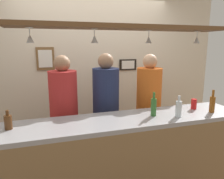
% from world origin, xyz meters
% --- Properties ---
extents(back_wall, '(4.40, 0.06, 2.60)m').
position_xyz_m(back_wall, '(0.00, 1.10, 1.30)').
color(back_wall, beige).
rests_on(back_wall, ground_plane).
extents(bar_counter, '(2.70, 0.55, 1.03)m').
position_xyz_m(bar_counter, '(0.00, -0.51, 0.69)').
color(bar_counter, '#99999E').
rests_on(bar_counter, ground_plane).
extents(overhead_glass_rack, '(2.20, 0.36, 0.04)m').
position_xyz_m(overhead_glass_rack, '(0.00, -0.30, 1.95)').
color(overhead_glass_rack, brown).
extents(hanging_wineglass_far_left, '(0.07, 0.07, 0.13)m').
position_xyz_m(hanging_wineglass_far_left, '(-0.87, -0.31, 1.84)').
color(hanging_wineglass_far_left, silver).
rests_on(hanging_wineglass_far_left, overhead_glass_rack).
extents(hanging_wineglass_left, '(0.07, 0.07, 0.13)m').
position_xyz_m(hanging_wineglass_left, '(-0.30, -0.31, 1.84)').
color(hanging_wineglass_left, silver).
rests_on(hanging_wineglass_left, overhead_glass_rack).
extents(hanging_wineglass_center_left, '(0.07, 0.07, 0.13)m').
position_xyz_m(hanging_wineglass_center_left, '(0.30, -0.23, 1.84)').
color(hanging_wineglass_center_left, silver).
rests_on(hanging_wineglass_center_left, overhead_glass_rack).
extents(hanging_wineglass_center, '(0.07, 0.07, 0.13)m').
position_xyz_m(hanging_wineglass_center, '(0.87, -0.28, 1.84)').
color(hanging_wineglass_center, silver).
rests_on(hanging_wineglass_center, overhead_glass_rack).
extents(person_left_red_shirt, '(0.34, 0.34, 1.66)m').
position_xyz_m(person_left_red_shirt, '(-0.57, 0.26, 1.00)').
color(person_left_red_shirt, '#2D334C').
rests_on(person_left_red_shirt, ground_plane).
extents(person_middle_navy_shirt, '(0.34, 0.34, 1.68)m').
position_xyz_m(person_middle_navy_shirt, '(-0.03, 0.26, 1.01)').
color(person_middle_navy_shirt, '#2D334C').
rests_on(person_middle_navy_shirt, ground_plane).
extents(person_right_orange_shirt, '(0.34, 0.34, 1.66)m').
position_xyz_m(person_right_orange_shirt, '(0.59, 0.26, 1.00)').
color(person_right_orange_shirt, '#2D334C').
rests_on(person_right_orange_shirt, ground_plane).
extents(bottle_beer_brown_stubby, '(0.07, 0.07, 0.18)m').
position_xyz_m(bottle_beer_brown_stubby, '(-1.11, -0.30, 1.10)').
color(bottle_beer_brown_stubby, '#512D14').
rests_on(bottle_beer_brown_stubby, bar_counter).
extents(bottle_soda_clear, '(0.06, 0.06, 0.23)m').
position_xyz_m(bottle_soda_clear, '(0.56, -0.47, 1.12)').
color(bottle_soda_clear, silver).
rests_on(bottle_soda_clear, bar_counter).
extents(bottle_beer_amber_tall, '(0.06, 0.06, 0.26)m').
position_xyz_m(bottle_beer_amber_tall, '(1.01, -0.45, 1.13)').
color(bottle_beer_amber_tall, brown).
rests_on(bottle_beer_amber_tall, bar_counter).
extents(bottle_beer_green_import, '(0.06, 0.06, 0.26)m').
position_xyz_m(bottle_beer_green_import, '(0.32, -0.36, 1.13)').
color(bottle_beer_green_import, '#336B2D').
rests_on(bottle_beer_green_import, bar_counter).
extents(drink_can, '(0.07, 0.07, 0.12)m').
position_xyz_m(drink_can, '(0.90, -0.28, 1.09)').
color(drink_can, red).
rests_on(drink_can, bar_counter).
extents(picture_frame_caricature, '(0.26, 0.02, 0.34)m').
position_xyz_m(picture_frame_caricature, '(-0.74, 1.06, 1.58)').
color(picture_frame_caricature, brown).
rests_on(picture_frame_caricature, back_wall).
extents(picture_frame_lower_pair, '(0.30, 0.02, 0.18)m').
position_xyz_m(picture_frame_lower_pair, '(0.59, 1.06, 1.45)').
color(picture_frame_lower_pair, black).
rests_on(picture_frame_lower_pair, back_wall).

